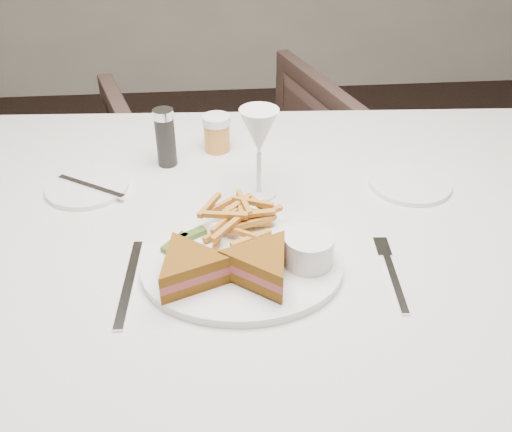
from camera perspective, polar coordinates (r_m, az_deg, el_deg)
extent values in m
cube|color=silver|center=(1.28, -0.20, -14.57)|extent=(1.48, 1.03, 0.75)
imported|color=#4A342D|center=(1.93, -2.38, 4.30)|extent=(0.87, 0.84, 0.73)
ellipsoid|color=white|center=(0.91, -1.41, -5.29)|extent=(0.33, 0.27, 0.01)
cube|color=silver|center=(0.91, -12.58, -6.51)|extent=(0.03, 0.21, 0.00)
cylinder|color=white|center=(1.16, -16.51, 2.82)|extent=(0.16, 0.16, 0.01)
cylinder|color=white|center=(1.17, 15.11, 3.16)|extent=(0.16, 0.16, 0.01)
cylinder|color=black|center=(1.19, -9.04, 7.74)|extent=(0.04, 0.04, 0.12)
cylinder|color=#C57C2F|center=(1.24, -3.94, 8.26)|extent=(0.06, 0.06, 0.08)
cube|color=#405C20|center=(0.97, -6.52, -1.93)|extent=(0.06, 0.04, 0.01)
cube|color=#405C20|center=(0.95, -8.10, -2.67)|extent=(0.05, 0.05, 0.01)
cylinder|color=white|center=(0.90, 5.27, -3.35)|extent=(0.08, 0.08, 0.05)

